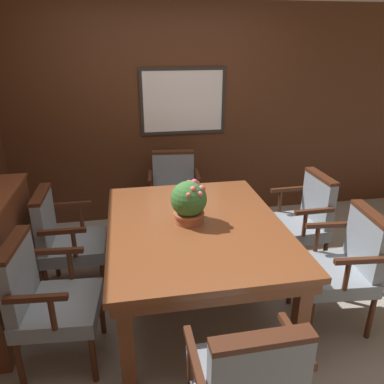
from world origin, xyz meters
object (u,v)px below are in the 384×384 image
(chair_left_far, at_px, (65,237))
(chair_left_near, at_px, (46,297))
(dining_table, at_px, (195,234))
(potted_plant, at_px, (189,202))
(chair_right_far, at_px, (302,218))
(chair_right_near, at_px, (344,263))
(chair_head_far, at_px, (174,191))
(chair_head_near, at_px, (247,383))

(chair_left_far, bearing_deg, chair_left_near, 179.37)
(chair_left_near, relative_size, chair_left_far, 1.00)
(dining_table, height_order, chair_left_near, chair_left_near)
(potted_plant, bearing_deg, chair_right_far, 17.45)
(chair_right_near, height_order, potted_plant, potted_plant)
(chair_head_far, relative_size, chair_right_near, 1.00)
(dining_table, distance_m, chair_head_far, 1.28)
(dining_table, bearing_deg, chair_left_near, -159.30)
(chair_head_near, relative_size, chair_right_far, 1.00)
(chair_left_near, height_order, potted_plant, potted_plant)
(dining_table, xyz_separation_m, chair_right_near, (1.06, -0.38, -0.15))
(dining_table, relative_size, chair_head_near, 1.80)
(dining_table, relative_size, chair_head_far, 1.80)
(chair_right_far, bearing_deg, chair_left_near, -71.26)
(chair_left_near, bearing_deg, potted_plant, -61.97)
(chair_left_near, bearing_deg, chair_left_far, 3.33)
(chair_head_far, height_order, potted_plant, potted_plant)
(chair_left_far, relative_size, potted_plant, 2.74)
(chair_right_far, bearing_deg, potted_plant, -74.13)
(dining_table, height_order, chair_head_near, chair_head_near)
(chair_head_near, distance_m, chair_head_far, 2.52)
(chair_left_near, distance_m, chair_head_near, 1.38)
(chair_head_far, xyz_separation_m, potted_plant, (-0.04, -1.23, 0.41))
(dining_table, bearing_deg, chair_right_near, -19.71)
(chair_head_near, height_order, potted_plant, potted_plant)
(chair_left_near, relative_size, chair_right_far, 1.00)
(chair_left_near, relative_size, potted_plant, 2.74)
(chair_left_near, height_order, chair_right_near, same)
(chair_right_near, xyz_separation_m, potted_plant, (-1.10, 0.42, 0.41))
(chair_head_far, xyz_separation_m, chair_left_far, (-1.04, -0.87, 0.00))
(chair_head_far, bearing_deg, chair_right_far, -33.09)
(chair_left_near, distance_m, chair_right_near, 2.12)
(chair_left_near, bearing_deg, chair_right_near, -84.73)
(dining_table, xyz_separation_m, chair_head_far, (0.00, 1.27, -0.15))
(chair_left_near, xyz_separation_m, chair_head_near, (1.08, -0.85, 0.00))
(dining_table, distance_m, potted_plant, 0.27)
(dining_table, bearing_deg, potted_plant, 137.82)
(chair_head_near, relative_size, chair_right_near, 1.00)
(dining_table, xyz_separation_m, potted_plant, (-0.04, 0.04, 0.26))
(dining_table, xyz_separation_m, chair_left_far, (-1.04, 0.40, -0.15))
(chair_left_near, relative_size, chair_head_near, 1.00)
(chair_head_near, height_order, chair_right_far, same)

